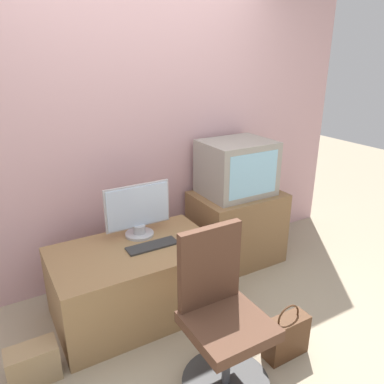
{
  "coord_description": "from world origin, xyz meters",
  "views": [
    {
      "loc": [
        -1.1,
        -1.54,
        1.87
      ],
      "look_at": [
        0.34,
        0.94,
        0.79
      ],
      "focal_mm": 35.0,
      "sensor_mm": 36.0,
      "label": 1
    }
  ],
  "objects_px": {
    "keyboard": "(152,246)",
    "mouse": "(184,237)",
    "crt_tv": "(237,168)",
    "office_chair": "(222,324)",
    "main_monitor": "(138,211)",
    "handbag": "(286,336)",
    "cardboard_box_lower": "(33,364)"
  },
  "relations": [
    {
      "from": "keyboard",
      "to": "mouse",
      "type": "bearing_deg",
      "value": -2.11
    },
    {
      "from": "crt_tv",
      "to": "office_chair",
      "type": "height_order",
      "value": "crt_tv"
    },
    {
      "from": "main_monitor",
      "to": "handbag",
      "type": "height_order",
      "value": "main_monitor"
    },
    {
      "from": "main_monitor",
      "to": "keyboard",
      "type": "distance_m",
      "value": 0.29
    },
    {
      "from": "keyboard",
      "to": "crt_tv",
      "type": "bearing_deg",
      "value": 18.04
    },
    {
      "from": "crt_tv",
      "to": "mouse",
      "type": "bearing_deg",
      "value": -155.41
    },
    {
      "from": "mouse",
      "to": "cardboard_box_lower",
      "type": "relative_size",
      "value": 0.18
    },
    {
      "from": "crt_tv",
      "to": "cardboard_box_lower",
      "type": "relative_size",
      "value": 2.04
    },
    {
      "from": "handbag",
      "to": "main_monitor",
      "type": "bearing_deg",
      "value": 117.19
    },
    {
      "from": "keyboard",
      "to": "handbag",
      "type": "relative_size",
      "value": 0.98
    },
    {
      "from": "main_monitor",
      "to": "keyboard",
      "type": "relative_size",
      "value": 1.36
    },
    {
      "from": "crt_tv",
      "to": "main_monitor",
      "type": "bearing_deg",
      "value": -174.22
    },
    {
      "from": "keyboard",
      "to": "cardboard_box_lower",
      "type": "relative_size",
      "value": 1.28
    },
    {
      "from": "crt_tv",
      "to": "office_chair",
      "type": "distance_m",
      "value": 1.52
    },
    {
      "from": "crt_tv",
      "to": "cardboard_box_lower",
      "type": "bearing_deg",
      "value": -163.25
    },
    {
      "from": "mouse",
      "to": "handbag",
      "type": "height_order",
      "value": "mouse"
    },
    {
      "from": "mouse",
      "to": "handbag",
      "type": "relative_size",
      "value": 0.14
    },
    {
      "from": "cardboard_box_lower",
      "to": "handbag",
      "type": "distance_m",
      "value": 1.57
    },
    {
      "from": "mouse",
      "to": "cardboard_box_lower",
      "type": "distance_m",
      "value": 1.27
    },
    {
      "from": "main_monitor",
      "to": "cardboard_box_lower",
      "type": "xyz_separation_m",
      "value": [
        -0.9,
        -0.47,
        -0.62
      ]
    },
    {
      "from": "main_monitor",
      "to": "crt_tv",
      "type": "height_order",
      "value": "crt_tv"
    },
    {
      "from": "handbag",
      "to": "keyboard",
      "type": "bearing_deg",
      "value": 122.31
    },
    {
      "from": "keyboard",
      "to": "handbag",
      "type": "bearing_deg",
      "value": -57.69
    },
    {
      "from": "mouse",
      "to": "handbag",
      "type": "distance_m",
      "value": 0.98
    },
    {
      "from": "mouse",
      "to": "office_chair",
      "type": "relative_size",
      "value": 0.06
    },
    {
      "from": "main_monitor",
      "to": "mouse",
      "type": "xyz_separation_m",
      "value": [
        0.27,
        -0.23,
        -0.18
      ]
    },
    {
      "from": "mouse",
      "to": "main_monitor",
      "type": "bearing_deg",
      "value": 139.91
    },
    {
      "from": "handbag",
      "to": "crt_tv",
      "type": "bearing_deg",
      "value": 69.83
    },
    {
      "from": "crt_tv",
      "to": "cardboard_box_lower",
      "type": "height_order",
      "value": "crt_tv"
    },
    {
      "from": "mouse",
      "to": "handbag",
      "type": "xyz_separation_m",
      "value": [
        0.28,
        -0.85,
        -0.41
      ]
    },
    {
      "from": "mouse",
      "to": "cardboard_box_lower",
      "type": "bearing_deg",
      "value": -168.39
    },
    {
      "from": "keyboard",
      "to": "handbag",
      "type": "xyz_separation_m",
      "value": [
        0.54,
        -0.86,
        -0.4
      ]
    }
  ]
}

